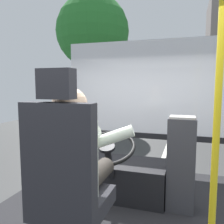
{
  "coord_description": "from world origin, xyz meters",
  "views": [
    {
      "loc": [
        0.61,
        -1.93,
        2.04
      ],
      "look_at": [
        -0.23,
        0.65,
        1.73
      ],
      "focal_mm": 37.75,
      "sensor_mm": 36.0,
      "label": 1
    }
  ],
  "objects_px": {
    "driver_seat": "(67,187)",
    "handrail_pole": "(217,127)",
    "steering_console": "(118,176)",
    "fare_box": "(181,164)",
    "bus_driver": "(75,155)"
  },
  "relations": [
    {
      "from": "steering_console",
      "to": "handrail_pole",
      "type": "distance_m",
      "value": 1.55
    },
    {
      "from": "bus_driver",
      "to": "fare_box",
      "type": "distance_m",
      "value": 1.24
    },
    {
      "from": "steering_console",
      "to": "handrail_pole",
      "type": "relative_size",
      "value": 0.54
    },
    {
      "from": "steering_console",
      "to": "fare_box",
      "type": "distance_m",
      "value": 0.75
    },
    {
      "from": "driver_seat",
      "to": "fare_box",
      "type": "bearing_deg",
      "value": 57.37
    },
    {
      "from": "steering_console",
      "to": "fare_box",
      "type": "xyz_separation_m",
      "value": [
        0.7,
        -0.11,
        0.26
      ]
    },
    {
      "from": "bus_driver",
      "to": "steering_console",
      "type": "distance_m",
      "value": 1.23
    },
    {
      "from": "driver_seat",
      "to": "steering_console",
      "type": "relative_size",
      "value": 1.25
    },
    {
      "from": "bus_driver",
      "to": "fare_box",
      "type": "bearing_deg",
      "value": 54.52
    },
    {
      "from": "handrail_pole",
      "to": "fare_box",
      "type": "xyz_separation_m",
      "value": [
        -0.22,
        0.85,
        -0.53
      ]
    },
    {
      "from": "steering_console",
      "to": "handrail_pole",
      "type": "bearing_deg",
      "value": -46.07
    },
    {
      "from": "steering_console",
      "to": "bus_driver",
      "type": "bearing_deg",
      "value": -90.0
    },
    {
      "from": "driver_seat",
      "to": "fare_box",
      "type": "height_order",
      "value": "driver_seat"
    },
    {
      "from": "fare_box",
      "to": "steering_console",
      "type": "bearing_deg",
      "value": 171.16
    },
    {
      "from": "driver_seat",
      "to": "handrail_pole",
      "type": "bearing_deg",
      "value": 14.79
    }
  ]
}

